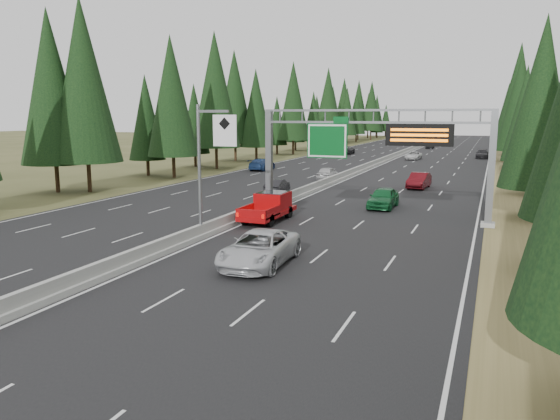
# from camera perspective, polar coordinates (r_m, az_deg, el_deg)

# --- Properties ---
(road) EXTENTS (32.00, 260.00, 0.08)m
(road) POSITION_cam_1_polar(r_m,az_deg,el_deg) (85.32, 10.37, 4.73)
(road) COLOR black
(road) RESTS_ON ground
(shoulder_right) EXTENTS (3.60, 260.00, 0.06)m
(shoulder_right) POSITION_cam_1_polar(r_m,az_deg,el_deg) (83.76, 22.42, 4.05)
(shoulder_right) COLOR olive
(shoulder_right) RESTS_ON ground
(shoulder_left) EXTENTS (3.60, 260.00, 0.06)m
(shoulder_left) POSITION_cam_1_polar(r_m,az_deg,el_deg) (90.43, -0.81, 5.17)
(shoulder_left) COLOR #3E441F
(shoulder_left) RESTS_ON ground
(median_barrier) EXTENTS (0.70, 260.00, 0.85)m
(median_barrier) POSITION_cam_1_polar(r_m,az_deg,el_deg) (85.29, 10.37, 4.98)
(median_barrier) COLOR gray
(median_barrier) RESTS_ON road
(sign_gantry) EXTENTS (16.75, 0.98, 7.80)m
(sign_gantry) POSITION_cam_1_polar(r_m,az_deg,el_deg) (39.07, 10.55, 6.51)
(sign_gantry) COLOR slate
(sign_gantry) RESTS_ON road
(hov_sign_pole) EXTENTS (2.80, 0.50, 8.00)m
(hov_sign_pole) POSITION_cam_1_polar(r_m,az_deg,el_deg) (32.57, -7.58, 4.99)
(hov_sign_pole) COLOR slate
(hov_sign_pole) RESTS_ON road
(tree_row_right) EXTENTS (11.86, 241.63, 18.74)m
(tree_row_right) POSITION_cam_1_polar(r_m,az_deg,el_deg) (67.83, 26.67, 10.47)
(tree_row_right) COLOR black
(tree_row_right) RESTS_ON ground
(tree_row_left) EXTENTS (11.29, 244.46, 18.83)m
(tree_row_left) POSITION_cam_1_polar(r_m,az_deg,el_deg) (84.42, -5.35, 11.10)
(tree_row_left) COLOR black
(tree_row_left) RESTS_ON ground
(silver_minivan) EXTENTS (3.05, 6.15, 1.68)m
(silver_minivan) POSITION_cam_1_polar(r_m,az_deg,el_deg) (27.19, -2.17, -4.04)
(silver_minivan) COLOR silver
(silver_minivan) RESTS_ON road
(red_pickup) EXTENTS (2.15, 6.02, 1.96)m
(red_pickup) POSITION_cam_1_polar(r_m,az_deg,el_deg) (38.71, -1.00, 0.53)
(red_pickup) COLOR black
(red_pickup) RESTS_ON road
(car_ahead_green) EXTENTS (2.03, 4.89, 1.65)m
(car_ahead_green) POSITION_cam_1_polar(r_m,az_deg,el_deg) (44.65, 10.74, 1.27)
(car_ahead_green) COLOR #166130
(car_ahead_green) RESTS_ON road
(car_ahead_dkred) EXTENTS (2.06, 4.94, 1.59)m
(car_ahead_dkred) POSITION_cam_1_polar(r_m,az_deg,el_deg) (57.46, 14.32, 3.00)
(car_ahead_dkred) COLOR #540C11
(car_ahead_dkred) RESTS_ON road
(car_ahead_dkgrey) EXTENTS (2.18, 5.23, 1.51)m
(car_ahead_dkgrey) POSITION_cam_1_polar(r_m,az_deg,el_deg) (101.17, 20.38, 5.51)
(car_ahead_dkgrey) COLOR black
(car_ahead_dkgrey) RESTS_ON road
(car_ahead_white) EXTENTS (2.61, 5.00, 1.34)m
(car_ahead_white) POSITION_cam_1_polar(r_m,az_deg,el_deg) (94.69, 13.76, 5.54)
(car_ahead_white) COLOR silver
(car_ahead_white) RESTS_ON road
(car_ahead_far) EXTENTS (1.75, 3.95, 1.32)m
(car_ahead_far) POSITION_cam_1_polar(r_m,az_deg,el_deg) (127.13, 15.41, 6.50)
(car_ahead_far) COLOR black
(car_ahead_far) RESTS_ON road
(car_onc_near) EXTENTS (1.89, 4.38, 1.40)m
(car_onc_near) POSITION_cam_1_polar(r_m,az_deg,el_deg) (51.91, -0.30, 2.49)
(car_onc_near) COLOR black
(car_onc_near) RESTS_ON road
(car_onc_blue) EXTENTS (2.40, 5.56, 1.60)m
(car_onc_blue) POSITION_cam_1_polar(r_m,az_deg,el_deg) (74.39, -1.92, 4.80)
(car_onc_blue) COLOR navy
(car_onc_blue) RESTS_ON road
(car_onc_white) EXTENTS (1.93, 4.50, 1.51)m
(car_onc_white) POSITION_cam_1_polar(r_m,az_deg,el_deg) (63.45, 4.97, 3.86)
(car_onc_white) COLOR #B6B6B6
(car_onc_white) RESTS_ON road
(car_onc_far) EXTENTS (2.89, 5.66, 1.53)m
(car_onc_far) POSITION_cam_1_polar(r_m,az_deg,el_deg) (106.35, 6.98, 6.24)
(car_onc_far) COLOR black
(car_onc_far) RESTS_ON road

